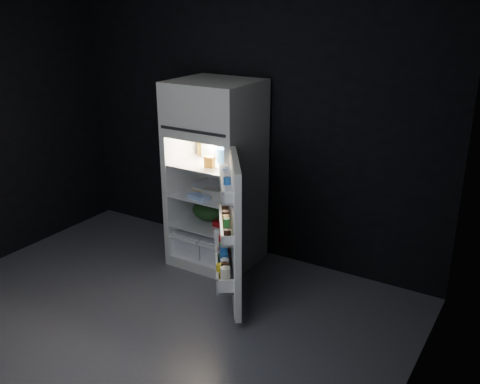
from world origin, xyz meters
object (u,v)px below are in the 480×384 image
Objects in this scene: fridge_door at (231,234)px; egg_carton at (219,193)px; refrigerator at (217,168)px; yogurt_tray at (229,224)px; milk_jug at (212,146)px.

fridge_door is 0.74m from egg_carton.
fridge_door is 4.10× the size of egg_carton.
refrigerator reaches higher than yogurt_tray.
milk_jug reaches higher than yogurt_tray.
egg_carton reaches higher than yogurt_tray.
refrigerator is 0.21m from milk_jug.
fridge_door is 0.76m from yogurt_tray.
yogurt_tray is (0.19, -0.08, -0.50)m from refrigerator.
milk_jug is 0.76m from yogurt_tray.
refrigerator reaches higher than fridge_door.
refrigerator is 1.46× the size of fridge_door.
fridge_door reaches higher than egg_carton.
milk_jug is 0.46m from egg_carton.
fridge_door is at bearing -49.20° from refrigerator.
fridge_door is at bearing -30.74° from milk_jug.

